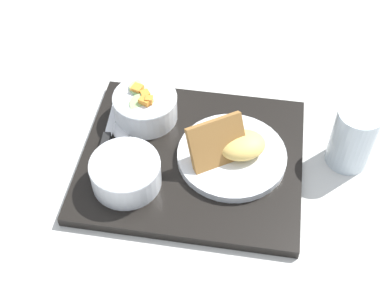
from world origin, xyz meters
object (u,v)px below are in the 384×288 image
bowl_soup (126,172)px  bowl_salad (145,105)px  spoon (120,137)px  knife (106,141)px  glass_water (352,140)px  plate_main (232,152)px

bowl_soup → bowl_salad: bearing=86.6°
bowl_soup → spoon: (-0.03, 0.09, -0.02)m
knife → glass_water: bearing=-87.7°
bowl_salad → bowl_soup: bowl_salad is taller
spoon → bowl_salad: bearing=-31.7°
bowl_soup → knife: (-0.05, 0.08, -0.02)m
bowl_soup → plate_main: bearing=21.8°
knife → spoon: bearing=-64.6°
bowl_soup → glass_water: (0.36, 0.10, 0.01)m
bowl_soup → knife: bearing=122.4°
knife → spoon: 0.03m
bowl_salad → knife: (-0.06, -0.07, -0.02)m
spoon → glass_water: bearing=-88.5°
bowl_soup → knife: size_ratio=0.60×
bowl_salad → knife: 0.09m
plate_main → knife: 0.22m
knife → glass_water: (0.41, 0.02, 0.03)m
plate_main → knife: bearing=176.5°
bowl_salad → spoon: bowl_salad is taller
knife → glass_water: glass_water is taller
knife → plate_main: bearing=-93.8°
bowl_salad → glass_water: size_ratio=1.00×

